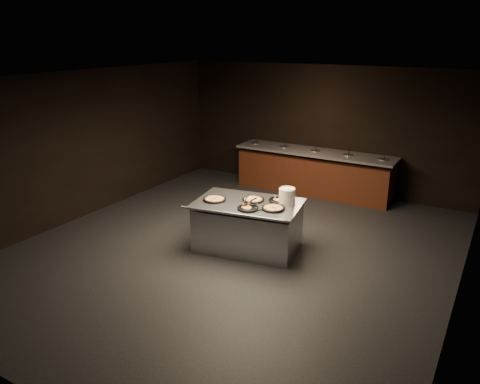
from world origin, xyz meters
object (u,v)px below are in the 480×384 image
Objects in this scene: plate_stack at (287,197)px; pan_cheese_whole at (253,200)px; serving_counter at (248,227)px; pan_veggie_whole at (215,199)px.

plate_stack is 0.74× the size of pan_cheese_whole.
plate_stack reaches higher than pan_cheese_whole.
serving_counter is at bearing -105.32° from pan_cheese_whole.
pan_veggie_whole is at bearing -170.35° from serving_counter.
serving_counter is 0.48m from pan_cheese_whole.
pan_cheese_whole reaches higher than serving_counter.
plate_stack reaches higher than serving_counter.
plate_stack is (0.61, 0.24, 0.58)m from serving_counter.
pan_cheese_whole is (0.58, 0.31, -0.00)m from pan_veggie_whole.
plate_stack is at bearing 11.83° from serving_counter.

